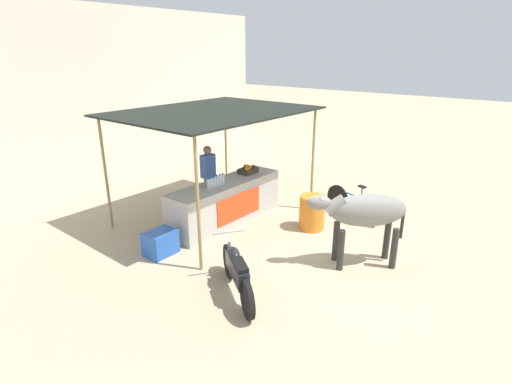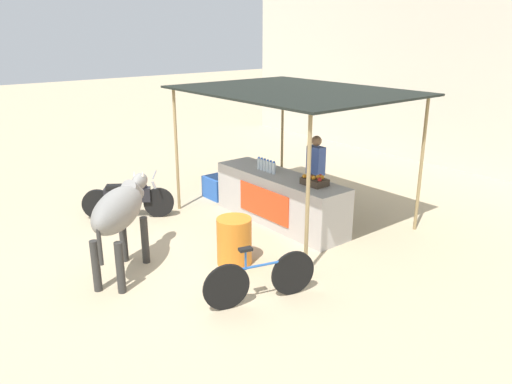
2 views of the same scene
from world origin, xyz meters
name	(u,v)px [view 2 (image 2 of 2)]	position (x,y,z in m)	size (l,w,h in m)	color
ground_plane	(182,252)	(0.00, 0.00, 0.00)	(60.00, 60.00, 0.00)	tan
building_wall_far	(468,71)	(0.00, 8.64, 2.57)	(16.00, 0.50, 5.14)	beige
stall_counter	(280,199)	(0.00, 2.20, 0.48)	(3.00, 0.82, 0.96)	#B2ADA8
stall_awning	(293,95)	(0.00, 2.50, 2.44)	(4.20, 3.20, 2.54)	black
water_bottle_row	(266,166)	(-0.35, 2.15, 1.07)	(0.52, 0.07, 0.25)	silver
fruit_crate	(314,181)	(0.86, 2.25, 1.04)	(0.44, 0.32, 0.18)	#3F3326
vendor_behind_counter	(315,176)	(0.20, 2.95, 0.85)	(0.34, 0.22, 1.65)	#383842
cooler_box	(217,187)	(-1.98, 2.10, 0.24)	(0.60, 0.44, 0.48)	blue
water_barrel	(234,241)	(0.90, 0.44, 0.39)	(0.56, 0.56, 0.77)	orange
cow	(120,211)	(0.13, -1.09, 1.03)	(1.50, 1.59, 1.44)	gray
motorcycle_parked	(129,197)	(-2.06, 0.03, 0.43)	(1.08, 1.54, 0.90)	black
bicycle_leaning	(260,279)	(2.07, 0.01, 0.35)	(0.48, 1.61, 0.85)	black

